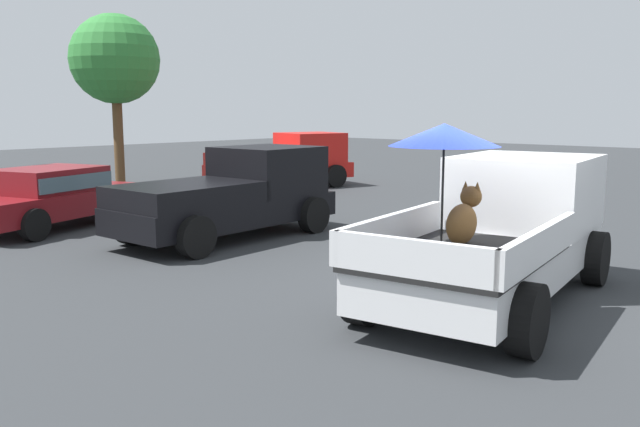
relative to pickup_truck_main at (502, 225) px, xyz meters
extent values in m
plane|color=#2D3033|center=(-0.43, -0.09, -0.99)|extent=(80.00, 80.00, 0.00)
cylinder|color=black|center=(1.15, 1.15, -0.59)|extent=(0.83, 0.40, 0.80)
cylinder|color=black|center=(1.45, -0.79, -0.59)|extent=(0.83, 0.40, 0.80)
cylinder|color=black|center=(-2.31, 0.61, -0.59)|extent=(0.83, 0.40, 0.80)
cylinder|color=black|center=(-2.01, -1.32, -0.59)|extent=(0.83, 0.40, 0.80)
cube|color=white|center=(-0.43, -0.09, -0.42)|extent=(5.22, 2.54, 0.50)
cube|color=white|center=(0.95, 0.12, 0.37)|extent=(2.36, 2.16, 1.08)
cube|color=#4C606B|center=(1.94, 0.28, 0.57)|extent=(0.32, 1.71, 0.64)
cube|color=black|center=(-1.57, -0.26, -0.14)|extent=(3.05, 2.24, 0.06)
cube|color=white|center=(-1.71, 0.65, 0.09)|extent=(2.78, 0.52, 0.40)
cube|color=white|center=(-1.43, -1.17, 0.09)|extent=(2.78, 0.52, 0.40)
cube|color=white|center=(-2.90, -0.47, 0.09)|extent=(0.38, 1.83, 0.40)
ellipsoid|color=brown|center=(-1.07, 0.03, 0.15)|extent=(0.72, 0.42, 0.52)
sphere|color=brown|center=(-0.78, 0.07, 0.47)|extent=(0.32, 0.32, 0.28)
cone|color=brown|center=(-0.79, 0.15, 0.61)|extent=(0.10, 0.10, 0.12)
cone|color=brown|center=(-0.76, -0.01, 0.61)|extent=(0.10, 0.10, 0.12)
cylinder|color=black|center=(-1.31, 0.17, 0.54)|extent=(0.03, 0.03, 1.29)
cone|color=#1E33B7|center=(-1.31, 0.17, 1.28)|extent=(1.57, 1.57, 0.28)
cylinder|color=black|center=(8.87, 12.10, -0.61)|extent=(0.80, 0.45, 0.76)
cylinder|color=black|center=(8.38, 10.26, -0.61)|extent=(0.80, 0.45, 0.76)
cylinder|color=black|center=(5.78, 12.92, -0.61)|extent=(0.80, 0.45, 0.76)
cylinder|color=black|center=(5.29, 11.09, -0.61)|extent=(0.80, 0.45, 0.76)
cube|color=red|center=(7.08, 11.59, -0.44)|extent=(5.10, 2.98, 0.50)
cube|color=red|center=(8.24, 11.28, 0.31)|extent=(2.30, 2.23, 1.00)
cube|color=red|center=(6.11, 11.85, 0.01)|extent=(3.07, 2.44, 0.40)
cylinder|color=black|center=(1.68, 7.07, -0.61)|extent=(0.77, 0.29, 0.76)
cylinder|color=black|center=(1.76, 5.17, -0.61)|extent=(0.77, 0.29, 0.76)
cylinder|color=black|center=(-1.52, 6.93, -0.61)|extent=(0.77, 0.29, 0.76)
cylinder|color=black|center=(-1.44, 5.03, -0.61)|extent=(0.77, 0.29, 0.76)
cube|color=black|center=(0.12, 6.05, -0.44)|extent=(4.87, 2.00, 0.50)
cube|color=black|center=(1.32, 6.10, 0.31)|extent=(1.98, 1.88, 1.00)
cube|color=black|center=(-0.88, 6.01, 0.01)|extent=(2.77, 1.91, 0.40)
cylinder|color=black|center=(-0.58, 11.11, -0.66)|extent=(0.70, 0.41, 0.66)
cylinder|color=black|center=(-0.06, 9.43, -0.66)|extent=(0.70, 0.41, 0.66)
cylinder|color=black|center=(-2.63, 8.62, -0.66)|extent=(0.70, 0.41, 0.66)
cube|color=maroon|center=(-1.61, 9.87, -0.44)|extent=(4.63, 2.96, 0.52)
cube|color=maroon|center=(-1.70, 9.84, 0.06)|extent=(2.48, 2.15, 0.56)
cube|color=#4C606B|center=(-1.70, 9.84, 0.06)|extent=(2.45, 2.21, 0.32)
cylinder|color=brown|center=(3.43, 15.43, 0.61)|extent=(0.32, 0.32, 3.19)
sphere|color=#2D7A33|center=(3.43, 15.43, 3.21)|extent=(2.88, 2.88, 2.88)
camera|label=1|loc=(-8.43, -4.19, 1.59)|focal=37.28mm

